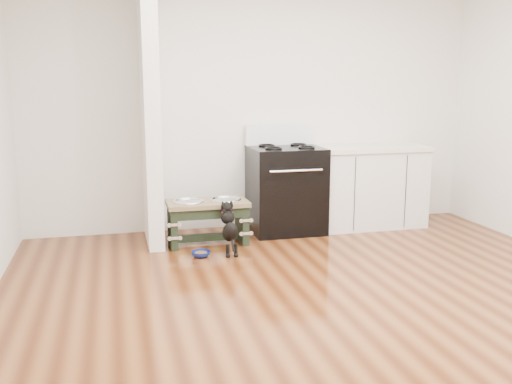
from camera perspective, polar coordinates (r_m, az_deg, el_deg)
The scene contains 8 objects.
ground at distance 4.26m, azimuth 8.39°, elevation -11.33°, with size 5.00×5.00×0.00m, color #471F0C.
room_shell at distance 3.95m, azimuth 9.05°, elevation 11.00°, with size 5.00×5.00×5.00m.
partition_wall at distance 5.75m, azimuth -10.58°, elevation 8.22°, with size 0.15×0.80×2.70m, color silver.
oven_range at distance 6.17m, azimuth 3.00°, elevation 0.40°, with size 0.76×0.69×1.14m.
cabinet_run at distance 6.54m, azimuth 11.18°, elevation 0.60°, with size 1.24×0.64×0.91m.
dog_feeder at distance 5.72m, azimuth -4.86°, elevation -2.15°, with size 0.80×0.43×0.46m.
puppy at distance 5.40m, azimuth -2.71°, elevation -3.41°, with size 0.14×0.41×0.49m.
floor_bowl at distance 5.37m, azimuth -5.53°, elevation -6.20°, with size 0.18×0.18×0.06m.
Camera 1 is at (-1.55, -3.63, 1.61)m, focal length 40.00 mm.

